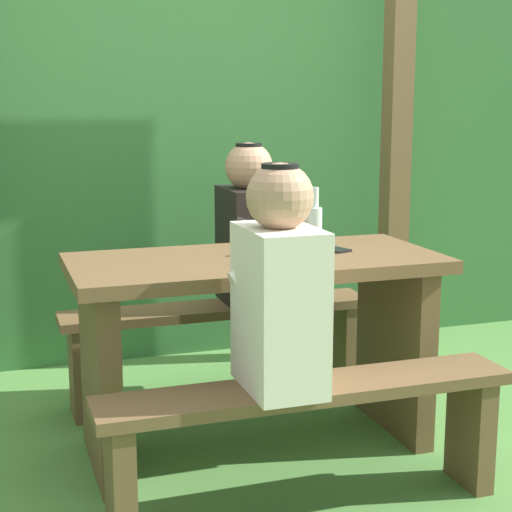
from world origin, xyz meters
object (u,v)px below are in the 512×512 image
at_px(person_white_shirt, 279,287).
at_px(drinking_glass, 274,249).
at_px(picnic_table, 256,320).
at_px(bottle_left, 312,225).
at_px(bench_near, 308,421).
at_px(bottle_right, 314,227).
at_px(person_black_coat, 249,230).
at_px(bench_far, 218,332).
at_px(cell_phone, 333,249).

height_order(person_white_shirt, drinking_glass, person_white_shirt).
height_order(picnic_table, bottle_left, bottle_left).
height_order(person_white_shirt, bottle_left, person_white_shirt).
xyz_separation_m(bench_near, bottle_right, (0.23, 0.52, 0.55)).
relative_size(picnic_table, bench_near, 1.00).
relative_size(person_white_shirt, person_black_coat, 1.00).
height_order(drinking_glass, bottle_right, bottle_right).
relative_size(picnic_table, person_black_coat, 1.95).
bearing_deg(person_white_shirt, person_black_coat, 76.83).
relative_size(picnic_table, drinking_glass, 16.85).
distance_m(bench_near, person_black_coat, 1.18).
height_order(bench_far, bottle_right, bottle_right).
height_order(bench_near, drinking_glass, drinking_glass).
bearing_deg(drinking_glass, person_white_shirt, -107.89).
bearing_deg(bench_near, person_black_coat, 82.19).
bearing_deg(bench_far, person_black_coat, -1.29).
bearing_deg(drinking_glass, bench_near, -95.41).
xyz_separation_m(drinking_glass, cell_phone, (0.29, 0.11, -0.04)).
bearing_deg(person_white_shirt, bottle_right, 57.27).
xyz_separation_m(bottle_right, cell_phone, (0.10, 0.05, -0.10)).
distance_m(picnic_table, person_black_coat, 0.61).
relative_size(person_white_shirt, cell_phone, 5.14).
relative_size(person_black_coat, drinking_glass, 8.66).
bearing_deg(cell_phone, bench_near, -139.99).
height_order(drinking_glass, bottle_left, bottle_left).
xyz_separation_m(bench_far, drinking_glass, (0.04, -0.62, 0.49)).
bearing_deg(person_black_coat, drinking_glass, -99.57).
distance_m(bench_near, bench_far, 1.08).
height_order(bench_far, bottle_left, bottle_left).
relative_size(person_white_shirt, bottle_right, 2.79).
bearing_deg(cell_phone, picnic_table, 165.27).
distance_m(person_black_coat, bottle_right, 0.57).
bearing_deg(cell_phone, drinking_glass, -178.75).
distance_m(bench_near, drinking_glass, 0.67).
distance_m(picnic_table, drinking_glass, 0.30).
bearing_deg(bench_far, bench_near, -90.00).
xyz_separation_m(drinking_glass, bottle_left, (0.23, 0.20, 0.05)).
xyz_separation_m(picnic_table, person_white_shirt, (-0.10, -0.54, 0.26)).
distance_m(bottle_right, cell_phone, 0.15).
distance_m(bench_far, bottle_left, 0.74).
bearing_deg(bottle_left, bottle_right, -108.79).
bearing_deg(bottle_right, person_black_coat, 98.12).
bearing_deg(bottle_left, bench_far, 122.83).
bearing_deg(cell_phone, person_black_coat, 90.14).
relative_size(bench_far, bottle_right, 5.42).
bearing_deg(drinking_glass, cell_phone, 21.03).
distance_m(bottle_left, bottle_right, 0.15).
bearing_deg(bench_near, cell_phone, 59.79).
distance_m(picnic_table, bench_near, 0.57).
bearing_deg(bottle_left, cell_phone, -56.30).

